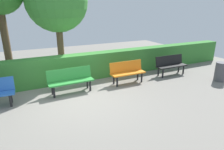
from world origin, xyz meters
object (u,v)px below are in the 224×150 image
object	(u,v)px
trash_bin	(220,72)
bench_green	(71,79)
bench_black	(171,64)
tree_near	(57,1)
bench_orange	(127,71)

from	to	relation	value
trash_bin	bench_green	bearing A→B (deg)	-15.04
bench_black	bench_green	bearing A→B (deg)	0.22
bench_green	tree_near	size ratio (longest dim) A/B	0.36
tree_near	bench_green	bearing A→B (deg)	84.63
bench_black	trash_bin	distance (m)	2.02
bench_black	trash_bin	world-z (taller)	bench_black
trash_bin	bench_black	bearing A→B (deg)	-50.21
bench_orange	bench_green	distance (m)	2.29
bench_green	trash_bin	size ratio (longest dim) A/B	2.05
bench_green	tree_near	xyz separation A→B (m)	(-0.23, -2.41, 2.67)
tree_near	bench_black	bearing A→B (deg)	150.77
tree_near	trash_bin	size ratio (longest dim) A/B	5.73
bench_orange	tree_near	xyz separation A→B (m)	(2.07, -2.46, 2.67)
bench_black	bench_orange	world-z (taller)	same
bench_orange	trash_bin	size ratio (longest dim) A/B	1.83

